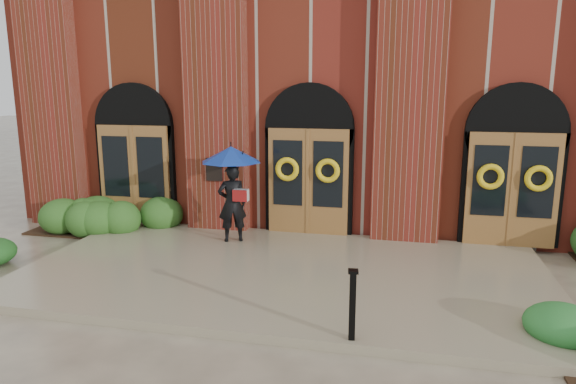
# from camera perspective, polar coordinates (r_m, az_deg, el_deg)

# --- Properties ---
(ground) EXTENTS (90.00, 90.00, 0.00)m
(ground) POSITION_cam_1_polar(r_m,az_deg,el_deg) (9.93, -0.75, -9.67)
(ground) COLOR tan
(ground) RESTS_ON ground
(landing) EXTENTS (10.00, 5.30, 0.15)m
(landing) POSITION_cam_1_polar(r_m,az_deg,el_deg) (10.04, -0.54, -8.97)
(landing) COLOR gray
(landing) RESTS_ON ground
(church_building) EXTENTS (16.20, 12.53, 7.00)m
(church_building) POSITION_cam_1_polar(r_m,az_deg,el_deg) (17.90, 5.95, 11.31)
(church_building) COLOR maroon
(church_building) RESTS_ON ground
(man_with_umbrella) EXTENTS (1.80, 1.80, 2.16)m
(man_with_umbrella) POSITION_cam_1_polar(r_m,az_deg,el_deg) (11.47, -6.28, 1.84)
(man_with_umbrella) COLOR black
(man_with_umbrella) RESTS_ON landing
(metal_post) EXTENTS (0.15, 0.15, 1.02)m
(metal_post) POSITION_cam_1_polar(r_m,az_deg,el_deg) (7.29, 7.17, -12.18)
(metal_post) COLOR black
(metal_post) RESTS_ON landing
(hedge_wall_left) EXTENTS (3.22, 1.29, 0.83)m
(hedge_wall_left) POSITION_cam_1_polar(r_m,az_deg,el_deg) (13.78, -20.01, -2.45)
(hedge_wall_left) COLOR #2A551C
(hedge_wall_left) RESTS_ON ground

